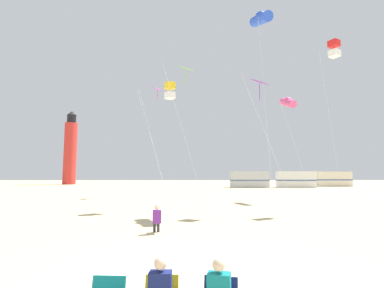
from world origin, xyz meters
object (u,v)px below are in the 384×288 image
kite_diamond_magenta (157,94)px  rv_van_cream (333,179)px  kite_tube_blue (261,19)px  kite_box_gold (170,91)px  kite_flyer_standing (157,218)px  kite_diamond_violet (260,86)px  lighthouse_distant (70,150)px  rv_van_silver (249,180)px  kite_box_scarlet (334,49)px  kite_tube_rainbow (288,102)px  rv_van_white (296,179)px  kite_diamond_lime (186,73)px

kite_diamond_magenta → rv_van_cream: size_ratio=1.86×
kite_tube_blue → kite_box_gold: bearing=166.8°
kite_flyer_standing → kite_diamond_violet: size_ratio=0.14×
kite_tube_blue → kite_diamond_violet: size_ratio=1.61×
kite_box_gold → lighthouse_distant: lighthouse_distant is taller
kite_flyer_standing → rv_van_cream: bearing=-132.6°
kite_diamond_violet → rv_van_cream: kite_diamond_violet is taller
rv_van_silver → kite_box_scarlet: bearing=-93.9°
lighthouse_distant → kite_flyer_standing: bearing=-64.8°
kite_diamond_magenta → kite_box_scarlet: (13.34, -12.40, -0.34)m
kite_flyer_standing → kite_box_scarlet: kite_box_scarlet is taller
kite_tube_rainbow → lighthouse_distant: 53.93m
kite_box_gold → rv_van_silver: kite_box_gold is taller
kite_flyer_standing → rv_van_white: rv_van_white is taller
lighthouse_distant → kite_diamond_magenta: bearing=-56.2°
kite_diamond_lime → rv_van_silver: kite_diamond_lime is taller
kite_diamond_magenta → kite_box_scarlet: kite_diamond_magenta is taller
kite_diamond_magenta → lighthouse_distant: (-23.33, 34.88, -3.36)m
kite_box_scarlet → rv_van_silver: bearing=88.5°
kite_diamond_magenta → kite_tube_rainbow: (12.58, -5.34, -2.28)m
kite_box_gold → kite_diamond_violet: kite_box_gold is taller
kite_box_gold → rv_van_white: 37.48m
kite_diamond_magenta → lighthouse_distant: bearing=123.8°
kite_tube_blue → rv_van_silver: bearing=79.5°
kite_tube_blue → rv_van_white: (14.08, 32.26, -11.34)m
kite_diamond_magenta → rv_van_silver: 25.84m
kite_diamond_lime → rv_van_cream: kite_diamond_lime is taller
kite_box_scarlet → lighthouse_distant: bearing=127.8°
rv_van_silver → kite_diamond_violet: bearing=-103.2°
kite_flyer_standing → kite_box_gold: kite_box_gold is taller
kite_diamond_magenta → rv_van_silver: kite_diamond_magenta is taller
rv_van_silver → rv_van_white: size_ratio=0.99×
kite_box_scarlet → rv_van_cream: 41.16m
kite_flyer_standing → kite_box_gold: bearing=-98.7°
kite_box_scarlet → rv_van_cream: size_ratio=1.78×
kite_box_scarlet → kite_box_gold: size_ratio=1.31×
kite_box_scarlet → kite_diamond_violet: bearing=-166.8°
kite_diamond_magenta → rv_van_white: 31.16m
kite_box_gold → rv_van_white: kite_box_gold is taller
kite_flyer_standing → rv_van_white: 43.50m
kite_diamond_lime → kite_box_scarlet: size_ratio=0.90×
kite_tube_rainbow → lighthouse_distant: lighthouse_distant is taller
kite_tube_blue → kite_box_scarlet: bearing=5.3°
kite_flyer_standing → kite_diamond_lime: 12.28m
kite_flyer_standing → rv_van_cream: rv_van_cream is taller
kite_diamond_lime → kite_box_gold: (-1.09, -0.58, -1.47)m
kite_diamond_violet → rv_van_cream: (23.12, 37.26, -6.42)m
kite_box_scarlet → kite_box_gold: (-11.23, 0.97, -2.69)m
kite_box_scarlet → kite_diamond_violet: (-5.48, -1.29, -3.05)m
kite_tube_rainbow → kite_tube_blue: kite_tube_blue is taller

